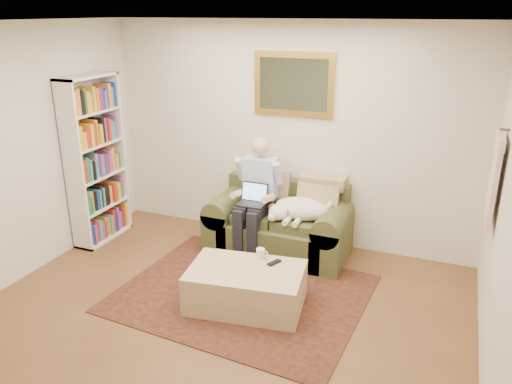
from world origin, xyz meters
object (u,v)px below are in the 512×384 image
Objects in this scene: laptop at (253,198)px; bookshelf at (96,160)px; sleeping_dog at (301,209)px; ottoman at (246,287)px; coffee_mug at (261,253)px; seated_man at (255,199)px; sofa at (279,230)px.

bookshelf is at bearing -172.65° from laptop.
ottoman is at bearing -99.37° from sleeping_dog.
coffee_mug is at bearing -99.45° from sleeping_dog.
seated_man is at bearing 116.01° from coffee_mug.
bookshelf is (-2.46, -0.38, 0.38)m from sleeping_dog.
bookshelf is at bearing -171.28° from sleeping_dog.
coffee_mug is (0.39, -0.79, -0.24)m from seated_man.
ottoman is (0.34, -1.00, -0.51)m from laptop.
ottoman is at bearing -70.91° from laptop.
bookshelf reaches higher than ottoman.
laptop is 3.12× the size of coffee_mug.
bookshelf is (-2.17, -0.46, 0.72)m from sofa.
bookshelf is at bearing 161.80° from ottoman.
seated_man is 13.53× the size of coffee_mug.
sleeping_dog is 1.21m from ottoman.
sleeping_dog is at bearing 8.72° from bookshelf.
seated_man reaches higher than sleeping_dog.
sleeping_dog is at bearing 80.63° from ottoman.
sofa is at bearing 98.80° from coffee_mug.
sofa is 0.54m from laptop.
bookshelf reaches higher than sleeping_dog.
seated_man is 1.98m from bookshelf.
seated_man is 0.68× the size of bookshelf.
sofa is 0.80× the size of bookshelf.
sleeping_dog is at bearing -15.74° from sofa.
laptop is at bearing -90.00° from seated_man.
sofa reaches higher than sleeping_dog.
sleeping_dog is (0.29, -0.08, 0.34)m from sofa.
coffee_mug is (-0.14, -0.86, -0.17)m from sleeping_dog.
sofa is 0.97m from coffee_mug.
sofa is at bearing 164.26° from sleeping_dog.
sleeping_dog reaches higher than coffee_mug.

